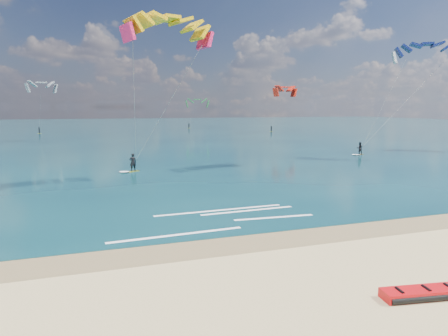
{
  "coord_description": "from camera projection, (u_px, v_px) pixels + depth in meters",
  "views": [
    {
      "loc": [
        -6.73,
        -12.96,
        6.03
      ],
      "look_at": [
        0.21,
        8.0,
        2.65
      ],
      "focal_mm": 32.0,
      "sensor_mm": 36.0,
      "label": 1
    }
  ],
  "objects": [
    {
      "name": "ground",
      "position": [
        146.0,
        153.0,
        52.7
      ],
      "size": [
        320.0,
        320.0,
        0.0
      ],
      "primitive_type": "plane",
      "color": "tan",
      "rests_on": "ground"
    },
    {
      "name": "sea",
      "position": [
        117.0,
        129.0,
        112.75
      ],
      "size": [
        320.0,
        200.0,
        0.04
      ],
      "primitive_type": "cube",
      "color": "#092B35",
      "rests_on": "ground"
    },
    {
      "name": "kitesurfer_main",
      "position": [
        150.0,
        91.0,
        33.9
      ],
      "size": [
        8.87,
        8.12,
        14.31
      ],
      "rotation": [
        0.0,
        0.0,
        0.57
      ],
      "color": "#C3CF18",
      "rests_on": "sea"
    },
    {
      "name": "distant_kites",
      "position": [
        87.0,
        110.0,
        88.35
      ],
      "size": [
        84.3,
        35.51,
        12.29
      ],
      "color": "#BF386B",
      "rests_on": "ground"
    },
    {
      "name": "kitesurfer_far",
      "position": [
        394.0,
        95.0,
        47.98
      ],
      "size": [
        11.04,
        7.85,
        14.68
      ],
      "rotation": [
        0.0,
        0.0,
        0.25
      ],
      "color": "#B4881B",
      "rests_on": "sea"
    },
    {
      "name": "wet_sand_strip",
      "position": [
        254.0,
        242.0,
        17.98
      ],
      "size": [
        320.0,
        2.4,
        0.01
      ],
      "primitive_type": "cube",
      "color": "olive",
      "rests_on": "ground"
    },
    {
      "name": "packed_kite_left",
      "position": [
        422.0,
        298.0,
        12.75
      ],
      "size": [
        2.96,
        1.41,
        0.36
      ],
      "primitive_type": null,
      "rotation": [
        0.0,
        0.0,
        -0.15
      ],
      "color": "red",
      "rests_on": "ground"
    },
    {
      "name": "shoreline_foam",
      "position": [
        227.0,
        217.0,
        21.88
      ],
      "size": [
        11.23,
        4.23,
        0.01
      ],
      "color": "white",
      "rests_on": "ground"
    }
  ]
}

